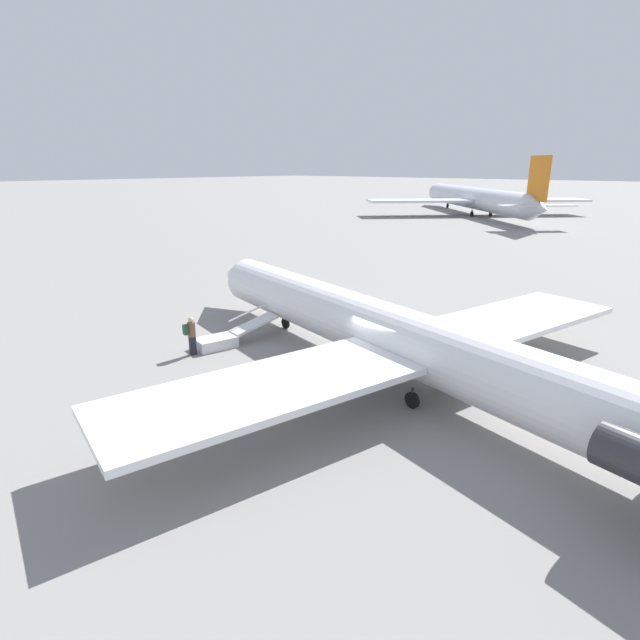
% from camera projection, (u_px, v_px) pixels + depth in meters
% --- Properties ---
extents(ground_plane, '(600.00, 600.00, 0.00)m').
position_uv_depth(ground_plane, '(388.00, 378.00, 19.82)').
color(ground_plane, gray).
extents(airplane_main, '(29.24, 22.64, 6.18)m').
position_uv_depth(airplane_main, '(406.00, 340.00, 18.59)').
color(airplane_main, white).
rests_on(airplane_main, ground).
extents(airplane_far_left, '(38.65, 36.89, 9.33)m').
position_uv_depth(airplane_far_left, '(475.00, 198.00, 84.71)').
color(airplane_far_left, silver).
rests_on(airplane_far_left, ground).
extents(boarding_stairs, '(1.86, 4.14, 1.59)m').
position_uv_depth(boarding_stairs, '(224.00, 339.00, 23.23)').
color(boarding_stairs, silver).
rests_on(boarding_stairs, ground).
extents(passenger, '(0.40, 0.56, 1.74)m').
position_uv_depth(passenger, '(191.00, 333.00, 21.98)').
color(passenger, '#23232D').
rests_on(passenger, ground).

